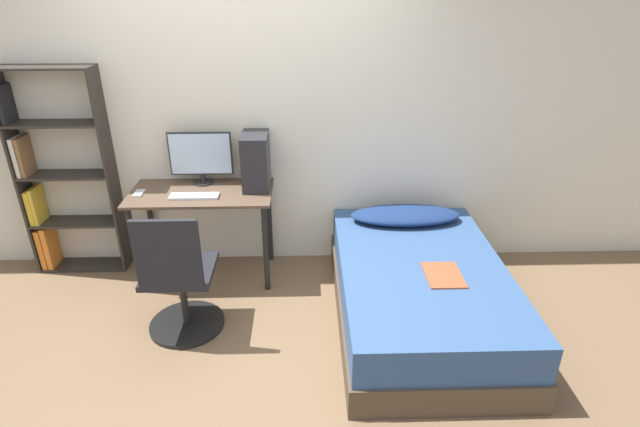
{
  "coord_description": "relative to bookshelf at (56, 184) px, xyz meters",
  "views": [
    {
      "loc": [
        0.49,
        -2.49,
        2.26
      ],
      "look_at": [
        0.59,
        0.68,
        0.75
      ],
      "focal_mm": 28.0,
      "sensor_mm": 36.0,
      "label": 1
    }
  ],
  "objects": [
    {
      "name": "ground_plane",
      "position": [
        1.51,
        -1.27,
        -0.76
      ],
      "size": [
        14.0,
        14.0,
        0.0
      ],
      "primitive_type": "plane",
      "color": "brown"
    },
    {
      "name": "wall_back",
      "position": [
        1.51,
        0.14,
        0.49
      ],
      "size": [
        8.0,
        0.05,
        2.5
      ],
      "color": "silver",
      "rests_on": "ground_plane"
    },
    {
      "name": "desk",
      "position": [
        1.18,
        -0.17,
        -0.13
      ],
      "size": [
        1.1,
        0.56,
        0.75
      ],
      "color": "brown",
      "rests_on": "ground_plane"
    },
    {
      "name": "bookshelf",
      "position": [
        0.0,
        0.0,
        0.0
      ],
      "size": [
        0.73,
        0.23,
        1.68
      ],
      "color": "#2D2823",
      "rests_on": "ground_plane"
    },
    {
      "name": "office_chair",
      "position": [
        1.14,
        -0.91,
        -0.39
      ],
      "size": [
        0.53,
        0.53,
        0.95
      ],
      "color": "black",
      "rests_on": "ground_plane"
    },
    {
      "name": "bed",
      "position": [
        2.8,
        -0.81,
        -0.54
      ],
      "size": [
        1.16,
        1.84,
        0.46
      ],
      "color": "#4C3D2D",
      "rests_on": "ground_plane"
    },
    {
      "name": "pillow",
      "position": [
        2.8,
        -0.15,
        -0.25
      ],
      "size": [
        0.88,
        0.36,
        0.11
      ],
      "color": "navy",
      "rests_on": "bed"
    },
    {
      "name": "magazine",
      "position": [
        2.91,
        -0.97,
        -0.3
      ],
      "size": [
        0.24,
        0.32,
        0.01
      ],
      "color": "#B24C2D",
      "rests_on": "bed"
    },
    {
      "name": "monitor",
      "position": [
        1.17,
        0.01,
        0.22
      ],
      "size": [
        0.5,
        0.17,
        0.42
      ],
      "color": "black",
      "rests_on": "desk"
    },
    {
      "name": "keyboard",
      "position": [
        1.16,
        -0.28,
        -0.0
      ],
      "size": [
        0.37,
        0.11,
        0.02
      ],
      "color": "silver",
      "rests_on": "desk"
    },
    {
      "name": "pc_tower",
      "position": [
        1.61,
        -0.08,
        0.2
      ],
      "size": [
        0.2,
        0.34,
        0.43
      ],
      "color": "#232328",
      "rests_on": "desk"
    },
    {
      "name": "phone",
      "position": [
        0.72,
        -0.19,
        -0.01
      ],
      "size": [
        0.07,
        0.14,
        0.01
      ],
      "color": "#B7B7BC",
      "rests_on": "desk"
    }
  ]
}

